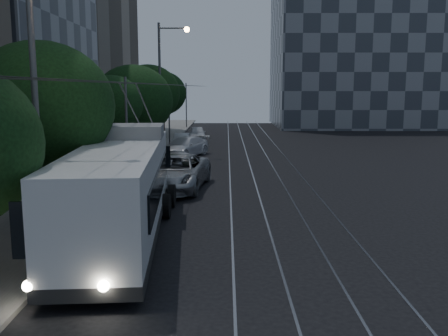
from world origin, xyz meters
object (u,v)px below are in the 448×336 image
at_px(car_white_c, 182,140).
at_px(pickup_silver, 175,172).
at_px(trolleybus, 121,189).
at_px(car_white_d, 197,133).
at_px(car_white_a, 182,164).
at_px(streetlamp_far, 165,77).
at_px(streetlamp_near, 47,88).
at_px(car_white_b, 185,147).

bearing_deg(car_white_c, pickup_silver, -85.90).
bearing_deg(trolleybus, car_white_d, 84.56).
xyz_separation_m(pickup_silver, car_white_a, (0.00, 4.36, -0.19)).
xyz_separation_m(car_white_a, streetlamp_far, (-2.14, 9.60, 5.54)).
xyz_separation_m(pickup_silver, car_white_d, (-0.28, 25.36, -0.21)).
bearing_deg(streetlamp_far, pickup_silver, -81.29).
bearing_deg(car_white_d, streetlamp_near, -97.47).
xyz_separation_m(car_white_a, car_white_b, (-0.55, 8.62, 0.04)).
relative_size(car_white_c, streetlamp_near, 0.43).
bearing_deg(car_white_a, car_white_b, 70.67).
height_order(car_white_a, car_white_c, car_white_a).
relative_size(car_white_d, streetlamp_near, 0.47).
bearing_deg(car_white_c, car_white_b, -82.55).
height_order(car_white_c, streetlamp_far, streetlamp_far).
distance_m(car_white_a, car_white_c, 15.06).
distance_m(trolleybus, streetlamp_far, 23.10).
relative_size(pickup_silver, car_white_c, 1.76).
bearing_deg(car_white_a, streetlamp_near, -122.94).
xyz_separation_m(streetlamp_near, streetlamp_far, (0.56, 24.98, 0.86)).
xyz_separation_m(pickup_silver, streetlamp_near, (-2.70, -11.03, 4.48)).
xyz_separation_m(car_white_d, streetlamp_far, (-1.85, -11.40, 5.56)).
height_order(pickup_silver, car_white_d, pickup_silver).
relative_size(car_white_a, car_white_d, 1.03).
distance_m(car_white_a, streetlamp_far, 11.28).
bearing_deg(streetlamp_near, streetlamp_far, 88.70).
bearing_deg(car_white_b, streetlamp_near, -70.17).
distance_m(car_white_b, streetlamp_far, 5.81).
bearing_deg(pickup_silver, car_white_a, 96.55).
height_order(pickup_silver, car_white_b, pickup_silver).
bearing_deg(streetlamp_far, streetlamp_near, -91.30).
height_order(car_white_b, car_white_c, car_white_b).
relative_size(trolleybus, car_white_d, 3.14).
relative_size(car_white_d, streetlamp_far, 0.40).
xyz_separation_m(car_white_a, streetlamp_near, (-2.70, -15.38, 4.68)).
distance_m(car_white_a, streetlamp_near, 16.30).
xyz_separation_m(car_white_c, streetlamp_far, (-0.75, -5.40, 5.65)).
xyz_separation_m(car_white_a, car_white_c, (-1.38, 15.00, -0.11)).
distance_m(car_white_c, streetlamp_far, 7.85).
bearing_deg(car_white_b, car_white_a, -61.40).
height_order(trolleybus, car_white_a, trolleybus).
bearing_deg(car_white_c, car_white_a, -84.72).
height_order(trolleybus, pickup_silver, trolleybus).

